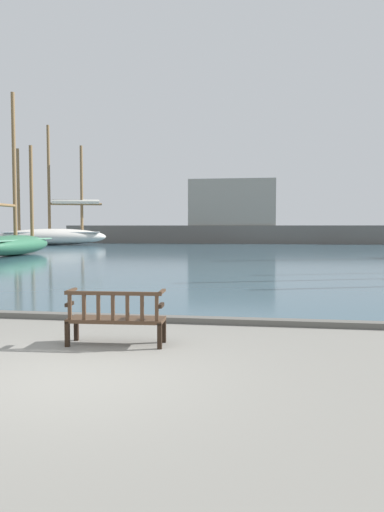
% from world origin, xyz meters
% --- Properties ---
extents(ground_plane, '(160.00, 160.00, 0.00)m').
position_xyz_m(ground_plane, '(0.00, 0.00, 0.00)').
color(ground_plane, gray).
extents(harbor_water, '(100.00, 80.00, 0.08)m').
position_xyz_m(harbor_water, '(0.00, 44.00, 0.04)').
color(harbor_water, '#385666').
rests_on(harbor_water, ground).
extents(quay_edge_kerb, '(40.00, 0.30, 0.12)m').
position_xyz_m(quay_edge_kerb, '(0.00, 3.85, 0.06)').
color(quay_edge_kerb, '#5B5954').
rests_on(quay_edge_kerb, ground).
extents(park_bench, '(1.63, 0.62, 0.92)m').
position_xyz_m(park_bench, '(0.05, 1.75, 0.47)').
color(park_bench, black).
rests_on(park_bench, ground).
extents(sailboat_nearest_starboard, '(2.67, 8.98, 10.58)m').
position_xyz_m(sailboat_nearest_starboard, '(-14.05, 24.30, 0.91)').
color(sailboat_nearest_starboard, '#2D6647').
rests_on(sailboat_nearest_starboard, harbor_water).
extents(sailboat_nearest_port, '(11.01, 6.19, 11.96)m').
position_xyz_m(sailboat_nearest_port, '(-19.17, 41.36, 1.21)').
color(sailboat_nearest_port, silver).
rests_on(sailboat_nearest_port, harbor_water).
extents(far_breakwater, '(41.45, 2.40, 7.21)m').
position_xyz_m(far_breakwater, '(-0.36, 49.56, 2.23)').
color(far_breakwater, '#66605B').
rests_on(far_breakwater, ground).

